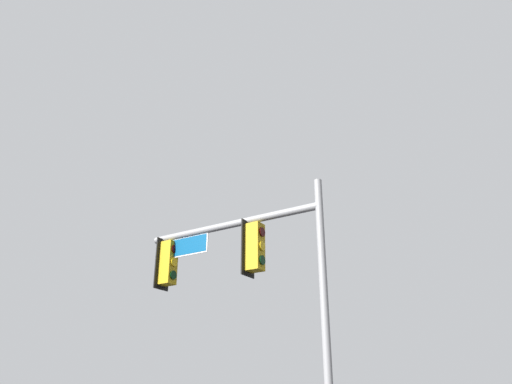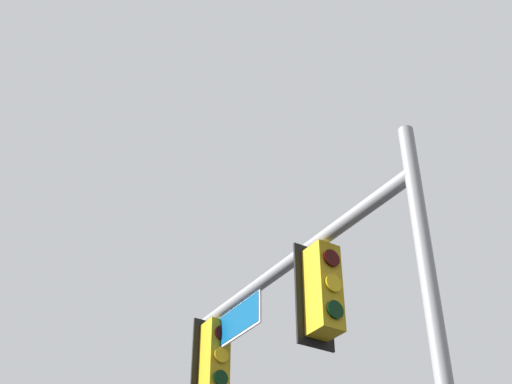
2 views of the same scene
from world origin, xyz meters
name	(u,v)px [view 2 (image 2 of 2)]	position (x,y,z in m)	size (l,w,h in m)	color
signal_pole_near	(302,330)	(-2.91, -7.83, 4.70)	(4.77, 0.74, 6.31)	gray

